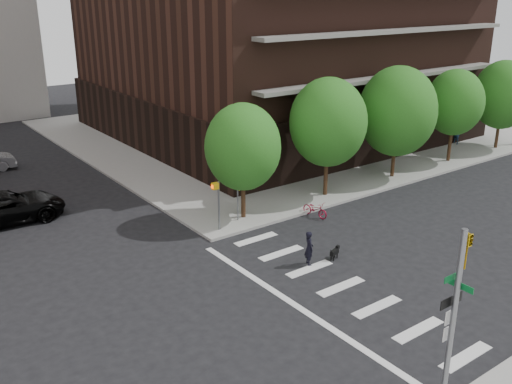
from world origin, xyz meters
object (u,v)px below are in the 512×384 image
(traffic_signal, at_px, (450,346))
(pedestrian_far, at_px, (456,134))
(scooter, at_px, (315,209))
(dog_walker, at_px, (309,248))
(parked_car_black, at_px, (5,208))

(traffic_signal, xyz_separation_m, pedestrian_far, (26.86, 18.49, -1.76))
(scooter, xyz_separation_m, pedestrian_far, (19.01, 4.50, 0.51))
(scooter, height_order, dog_walker, dog_walker)
(dog_walker, bearing_deg, pedestrian_far, -47.97)
(dog_walker, xyz_separation_m, pedestrian_far, (23.11, 8.63, 0.13))
(pedestrian_far, bearing_deg, traffic_signal, -46.71)
(traffic_signal, height_order, parked_car_black, traffic_signal)
(scooter, height_order, pedestrian_far, pedestrian_far)
(traffic_signal, relative_size, pedestrian_far, 3.79)
(traffic_signal, height_order, pedestrian_far, traffic_signal)
(traffic_signal, relative_size, parked_car_black, 0.99)
(traffic_signal, distance_m, pedestrian_far, 32.66)
(dog_walker, height_order, pedestrian_far, pedestrian_far)
(parked_car_black, bearing_deg, dog_walker, -141.66)
(scooter, relative_size, pedestrian_far, 1.04)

